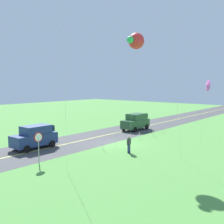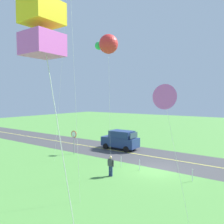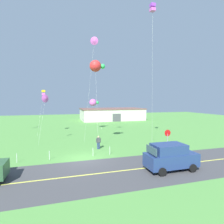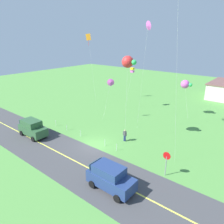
% 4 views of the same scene
% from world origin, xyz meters
% --- Properties ---
extents(ground_plane, '(120.00, 120.00, 0.10)m').
position_xyz_m(ground_plane, '(0.00, 0.00, -0.05)').
color(ground_plane, '#549342').
extents(asphalt_road, '(120.00, 7.00, 0.00)m').
position_xyz_m(asphalt_road, '(0.00, -4.00, 0.00)').
color(asphalt_road, '#424244').
rests_on(asphalt_road, ground).
extents(road_centre_stripe, '(120.00, 0.16, 0.00)m').
position_xyz_m(road_centre_stripe, '(0.00, -4.00, 0.01)').
color(road_centre_stripe, '#E5E04C').
rests_on(road_centre_stripe, asphalt_road).
extents(car_suv_foreground, '(4.40, 2.12, 2.24)m').
position_xyz_m(car_suv_foreground, '(6.64, -4.97, 1.15)').
color(car_suv_foreground, navy).
rests_on(car_suv_foreground, ground).
extents(stop_sign, '(0.76, 0.08, 2.56)m').
position_xyz_m(stop_sign, '(9.56, -0.10, 1.80)').
color(stop_sign, gray).
rests_on(stop_sign, ground).
extents(person_adult_near, '(0.58, 0.22, 1.60)m').
position_xyz_m(person_adult_near, '(2.20, 3.29, 0.86)').
color(person_adult_near, navy).
rests_on(person_adult_near, ground).
extents(kite_red_low, '(1.90, 1.40, 10.75)m').
position_xyz_m(kite_red_low, '(2.06, 3.85, 10.05)').
color(kite_red_low, silver).
rests_on(kite_red_low, ground).
extents(kite_blue_mid, '(2.28, 1.97, 6.16)m').
position_xyz_m(kite_blue_mid, '(4.21, 17.26, 5.46)').
color(kite_blue_mid, silver).
rests_on(kite_blue_mid, ground).
extents(kite_yellow_high, '(1.99, 1.14, 14.64)m').
position_xyz_m(kite_yellow_high, '(2.51, 7.19, 14.01)').
color(kite_yellow_high, silver).
rests_on(kite_yellow_high, ground).
extents(kite_green_far, '(1.15, 1.50, 17.18)m').
position_xyz_m(kite_green_far, '(8.40, 1.68, 16.66)').
color(kite_green_far, silver).
rests_on(kite_green_far, ground).
extents(kite_pink_drift, '(1.40, 0.69, 7.64)m').
position_xyz_m(kite_pink_drift, '(-4.74, 14.90, 7.20)').
color(kite_pink_drift, silver).
rests_on(kite_pink_drift, ground).
extents(kite_cyan_top, '(1.48, 1.36, 6.72)m').
position_xyz_m(kite_cyan_top, '(-4.03, 7.99, 6.15)').
color(kite_cyan_top, silver).
rests_on(kite_cyan_top, ground).
extents(warehouse_distant, '(18.36, 10.20, 3.50)m').
position_xyz_m(warehouse_distant, '(13.08, 34.60, 1.75)').
color(warehouse_distant, beige).
rests_on(warehouse_distant, ground).
extents(fence_post_1, '(0.05, 0.05, 0.90)m').
position_xyz_m(fence_post_1, '(-6.27, 0.70, 0.45)').
color(fence_post_1, silver).
rests_on(fence_post_1, ground).
extents(fence_post_2, '(0.05, 0.05, 0.90)m').
position_xyz_m(fence_post_2, '(-3.34, 0.70, 0.45)').
color(fence_post_2, silver).
rests_on(fence_post_2, ground).
extents(fence_post_3, '(0.05, 0.05, 0.90)m').
position_xyz_m(fence_post_3, '(1.05, 0.70, 0.45)').
color(fence_post_3, silver).
rests_on(fence_post_3, ground).
extents(fence_post_4, '(0.05, 0.05, 0.90)m').
position_xyz_m(fence_post_4, '(2.90, 0.70, 0.45)').
color(fence_post_4, silver).
rests_on(fence_post_4, ground).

